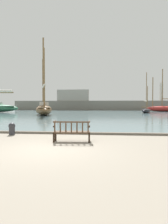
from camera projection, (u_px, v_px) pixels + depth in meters
name	position (u px, v px, depth m)	size (l,w,h in m)	color
ground_plane	(48.00, 149.00, 7.29)	(160.00, 160.00, 0.00)	gray
harbor_water	(96.00, 111.00, 51.04)	(100.00, 80.00, 0.08)	slate
quay_edge_kerb	(67.00, 133.00, 11.12)	(40.00, 0.30, 0.12)	#675F54
park_bench	(72.00, 131.00, 8.76)	(1.63, 0.62, 0.92)	black
sailboat_mid_starboard	(44.00, 108.00, 30.23)	(4.85, 9.62, 11.66)	brown
sailboat_centre_channel	(163.00, 108.00, 44.94)	(8.40, 3.57, 9.55)	maroon
sailboat_far_port	(146.00, 110.00, 37.83)	(3.04, 5.49, 7.63)	black
mooring_bollard	(12.00, 128.00, 10.77)	(0.36, 0.36, 0.66)	#2D2D33
far_breakwater	(94.00, 104.00, 55.75)	(46.75, 2.40, 7.51)	slate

